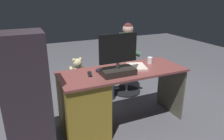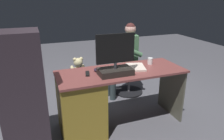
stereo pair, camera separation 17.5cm
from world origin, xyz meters
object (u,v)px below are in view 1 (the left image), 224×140
at_px(teddy_bear, 78,69).
at_px(visitor_chair, 127,77).
at_px(tv_remote, 90,74).
at_px(cup, 150,60).
at_px(desk, 92,102).
at_px(monitor, 118,63).
at_px(office_chair_teddy, 79,90).
at_px(person, 123,54).
at_px(computer_mouse, 98,70).
at_px(keyboard, 121,68).

distance_m(teddy_bear, visitor_chair, 0.98).
bearing_deg(tv_remote, cup, -161.80).
xyz_separation_m(desk, monitor, (-0.31, 0.09, 0.49)).
height_order(office_chair_teddy, person, person).
distance_m(monitor, tv_remote, 0.36).
bearing_deg(desk, tv_remote, -87.04).
distance_m(computer_mouse, teddy_bear, 0.62).
bearing_deg(keyboard, teddy_bear, -55.97).
height_order(desk, person, person).
relative_size(keyboard, tv_remote, 2.80).
bearing_deg(office_chair_teddy, keyboard, 124.51).
bearing_deg(keyboard, tv_remote, 6.00).
height_order(desk, cup, cup).
xyz_separation_m(cup, office_chair_teddy, (0.87, -0.56, -0.51)).
xyz_separation_m(tv_remote, visitor_chair, (-0.93, -0.80, -0.48)).
bearing_deg(computer_mouse, monitor, 135.00).
distance_m(keyboard, office_chair_teddy, 0.87).
xyz_separation_m(computer_mouse, visitor_chair, (-0.80, -0.74, -0.49)).
distance_m(desk, office_chair_teddy, 0.68).
bearing_deg(teddy_bear, office_chair_teddy, 90.00).
bearing_deg(monitor, visitor_chair, -124.22).
height_order(computer_mouse, tv_remote, computer_mouse).
height_order(cup, office_chair_teddy, cup).
bearing_deg(teddy_bear, desk, 88.02).
height_order(cup, person, person).
height_order(monitor, tv_remote, monitor).
distance_m(desk, teddy_bear, 0.71).
relative_size(monitor, teddy_bear, 1.58).
relative_size(keyboard, computer_mouse, 4.38).
bearing_deg(desk, keyboard, -170.27).
relative_size(keyboard, office_chair_teddy, 0.87).
xyz_separation_m(tv_remote, person, (-0.84, -0.78, -0.05)).
relative_size(cup, visitor_chair, 0.18).
height_order(office_chair_teddy, visitor_chair, same).
bearing_deg(office_chair_teddy, desk, 87.99).
relative_size(monitor, tv_remote, 3.23).
distance_m(keyboard, cup, 0.46).
bearing_deg(visitor_chair, tv_remote, 40.59).
distance_m(monitor, office_chair_teddy, 1.02).
distance_m(office_chair_teddy, person, 0.94).
bearing_deg(cup, monitor, 18.67).
bearing_deg(teddy_bear, computer_mouse, 100.05).
height_order(desk, teddy_bear, teddy_bear).
bearing_deg(monitor, teddy_bear, -69.79).
distance_m(tv_remote, office_chair_teddy, 0.80).
relative_size(office_chair_teddy, visitor_chair, 0.98).
xyz_separation_m(keyboard, teddy_bear, (0.41, -0.61, -0.15)).
bearing_deg(keyboard, monitor, 52.56).
bearing_deg(computer_mouse, office_chair_teddy, -79.77).
height_order(desk, monitor, monitor).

